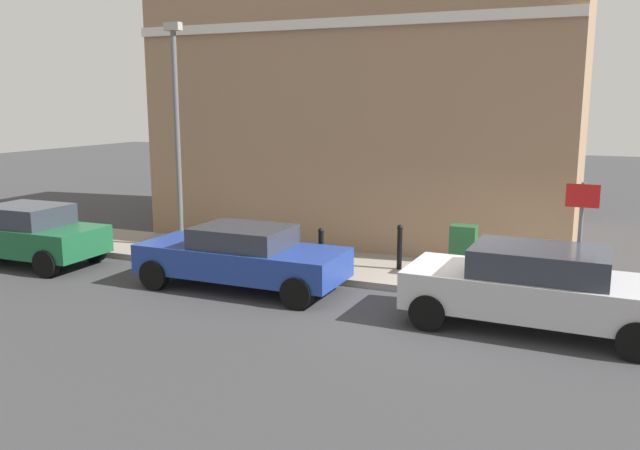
% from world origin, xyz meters
% --- Properties ---
extents(ground, '(80.00, 80.00, 0.00)m').
position_xyz_m(ground, '(0.00, 0.00, 0.00)').
color(ground, '#38383A').
extents(sidewalk, '(2.56, 30.00, 0.15)m').
position_xyz_m(sidewalk, '(1.92, 6.00, 0.07)').
color(sidewalk, gray).
rests_on(sidewalk, ground).
extents(corner_building, '(7.62, 11.46, 9.16)m').
position_xyz_m(corner_building, '(6.96, 3.73, 4.58)').
color(corner_building, '#937256').
rests_on(corner_building, ground).
extents(car_silver, '(2.00, 4.45, 1.47)m').
position_xyz_m(car_silver, '(-0.55, -1.56, 0.77)').
color(car_silver, '#B7B7BC').
rests_on(car_silver, ground).
extents(car_blue, '(1.82, 4.45, 1.36)m').
position_xyz_m(car_blue, '(-0.39, 4.38, 0.71)').
color(car_blue, navy).
rests_on(car_blue, ground).
extents(car_green, '(1.85, 3.95, 1.46)m').
position_xyz_m(car_green, '(-0.61, 10.32, 0.75)').
color(car_green, '#195933').
rests_on(car_green, ground).
extents(utility_cabinet, '(0.46, 0.61, 1.15)m').
position_xyz_m(utility_cabinet, '(1.86, 0.16, 0.68)').
color(utility_cabinet, '#1E4C28').
rests_on(utility_cabinet, sidewalk).
extents(bollard_near_cabinet, '(0.14, 0.14, 1.04)m').
position_xyz_m(bollard_near_cabinet, '(1.96, 1.61, 0.70)').
color(bollard_near_cabinet, black).
rests_on(bollard_near_cabinet, sidewalk).
extents(bollard_far_kerb, '(0.14, 0.14, 1.04)m').
position_xyz_m(bollard_far_kerb, '(0.89, 3.11, 0.70)').
color(bollard_far_kerb, black).
rests_on(bollard_far_kerb, sidewalk).
extents(street_sign, '(0.08, 0.60, 2.30)m').
position_xyz_m(street_sign, '(0.97, -2.19, 1.66)').
color(street_sign, '#59595B').
rests_on(street_sign, sidewalk).
extents(lamppost, '(0.20, 0.44, 5.72)m').
position_xyz_m(lamppost, '(1.99, 7.61, 3.30)').
color(lamppost, '#59595B').
rests_on(lamppost, sidewalk).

